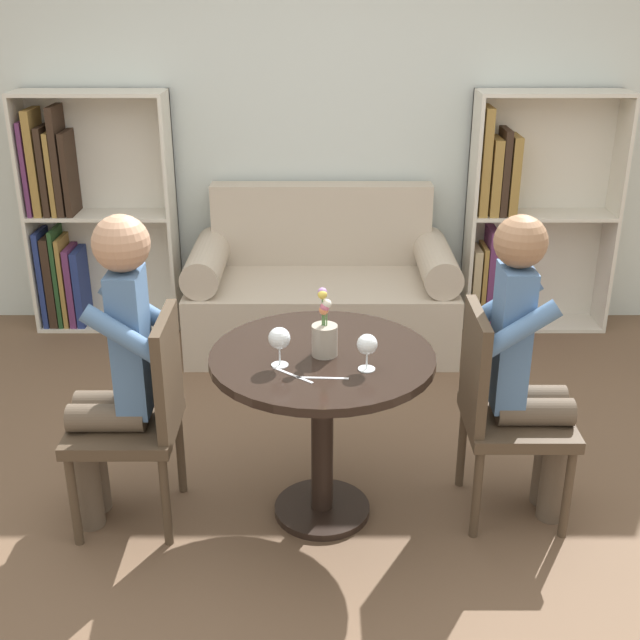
# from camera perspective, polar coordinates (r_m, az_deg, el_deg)

# --- Properties ---
(ground_plane) EXTENTS (16.00, 16.00, 0.00)m
(ground_plane) POSITION_cam_1_polar(r_m,az_deg,el_deg) (3.47, 0.00, -13.46)
(ground_plane) COLOR brown
(back_wall) EXTENTS (5.20, 0.05, 2.70)m
(back_wall) POSITION_cam_1_polar(r_m,az_deg,el_deg) (5.02, -0.08, 14.83)
(back_wall) COLOR silver
(back_wall) RESTS_ON ground_plane
(round_table) EXTENTS (0.88, 0.88, 0.74)m
(round_table) POSITION_cam_1_polar(r_m,az_deg,el_deg) (3.16, 0.00, -5.03)
(round_table) COLOR black
(round_table) RESTS_ON ground_plane
(couch) EXTENTS (1.58, 0.80, 0.92)m
(couch) POSITION_cam_1_polar(r_m,az_deg,el_deg) (4.87, -0.06, 1.93)
(couch) COLOR #B7A893
(couch) RESTS_ON ground_plane
(bookshelf_left) EXTENTS (0.90, 0.28, 1.47)m
(bookshelf_left) POSITION_cam_1_polar(r_m,az_deg,el_deg) (5.22, -16.79, 6.92)
(bookshelf_left) COLOR silver
(bookshelf_left) RESTS_ON ground_plane
(bookshelf_right) EXTENTS (0.90, 0.28, 1.47)m
(bookshelf_right) POSITION_cam_1_polar(r_m,az_deg,el_deg) (5.16, 13.76, 6.79)
(bookshelf_right) COLOR silver
(bookshelf_right) RESTS_ON ground_plane
(chair_left) EXTENTS (0.42, 0.42, 0.90)m
(chair_left) POSITION_cam_1_polar(r_m,az_deg,el_deg) (3.26, -12.74, -6.41)
(chair_left) COLOR #473828
(chair_left) RESTS_ON ground_plane
(chair_right) EXTENTS (0.42, 0.42, 0.90)m
(chair_right) POSITION_cam_1_polar(r_m,az_deg,el_deg) (3.30, 12.57, -5.98)
(chair_right) COLOR #473828
(chair_right) RESTS_ON ground_plane
(person_left) EXTENTS (0.42, 0.34, 1.29)m
(person_left) POSITION_cam_1_polar(r_m,az_deg,el_deg) (3.18, -14.55, -3.19)
(person_left) COLOR brown
(person_left) RESTS_ON ground_plane
(person_right) EXTENTS (0.42, 0.34, 1.28)m
(person_right) POSITION_cam_1_polar(r_m,az_deg,el_deg) (3.24, 14.36, -3.11)
(person_right) COLOR brown
(person_right) RESTS_ON ground_plane
(wine_glass_left) EXTENTS (0.08, 0.08, 0.15)m
(wine_glass_left) POSITION_cam_1_polar(r_m,az_deg,el_deg) (2.96, -3.07, -1.40)
(wine_glass_left) COLOR white
(wine_glass_left) RESTS_ON round_table
(wine_glass_right) EXTENTS (0.08, 0.08, 0.14)m
(wine_glass_right) POSITION_cam_1_polar(r_m,az_deg,el_deg) (2.93, 3.21, -1.83)
(wine_glass_right) COLOR white
(wine_glass_right) RESTS_ON round_table
(flower_vase) EXTENTS (0.10, 0.10, 0.27)m
(flower_vase) POSITION_cam_1_polar(r_m,az_deg,el_deg) (3.05, 0.16, -1.00)
(flower_vase) COLOR #9E9384
(flower_vase) RESTS_ON round_table
(knife_left_setting) EXTENTS (0.15, 0.13, 0.00)m
(knife_left_setting) POSITION_cam_1_polar(r_m,az_deg,el_deg) (2.93, -2.09, -3.95)
(knife_left_setting) COLOR silver
(knife_left_setting) RESTS_ON round_table
(fork_left_setting) EXTENTS (0.19, 0.02, 0.00)m
(fork_left_setting) POSITION_cam_1_polar(r_m,az_deg,el_deg) (2.91, -0.01, -4.14)
(fork_left_setting) COLOR silver
(fork_left_setting) RESTS_ON round_table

